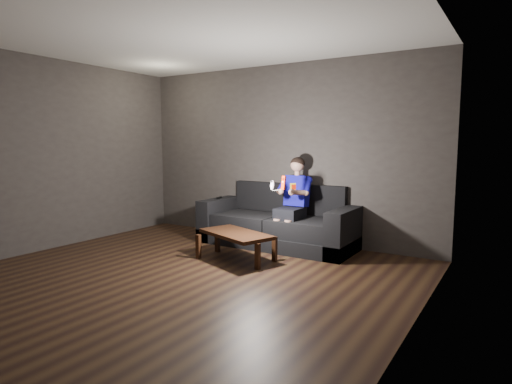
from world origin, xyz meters
The scene contains 11 objects.
floor centered at (0.00, 0.00, 0.00)m, with size 5.00×5.00×0.00m, color black.
back_wall centered at (0.00, 2.50, 1.35)m, with size 5.00×0.04×2.70m, color #36302F.
left_wall centered at (-2.50, 0.00, 1.35)m, with size 0.04×5.00×2.70m, color #36302F.
right_wall centered at (2.50, 0.00, 1.35)m, with size 0.04×5.00×2.70m, color #36302F.
ceiling centered at (0.00, 0.00, 2.70)m, with size 5.00×5.00×0.02m, color beige.
sofa centered at (0.17, 2.16, 0.29)m, with size 2.32×1.00×0.90m.
child centered at (0.44, 2.10, 0.77)m, with size 0.50×0.61×1.22m.
wii_remote_red centered at (0.53, 1.63, 0.99)m, with size 0.05×0.07×0.19m.
nunchuk_white centered at (0.35, 1.64, 0.95)m, with size 0.07×0.09×0.14m.
wii_remote_black centered at (-0.87, 2.07, 0.65)m, with size 0.07×0.15×0.03m.
coffee_table centered at (0.11, 1.12, 0.32)m, with size 1.12×0.81×0.37m.
Camera 1 is at (3.20, -3.33, 1.52)m, focal length 30.00 mm.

